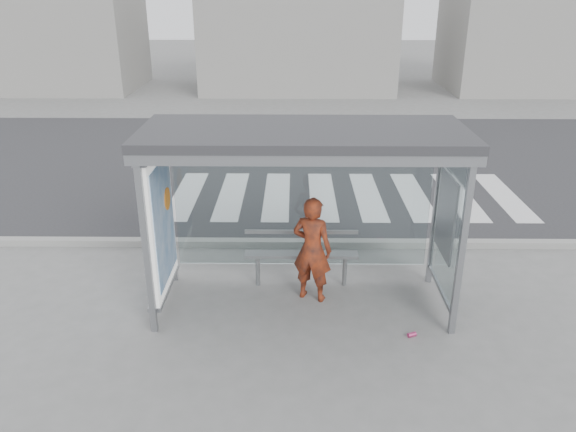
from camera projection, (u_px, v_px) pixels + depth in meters
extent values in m
plane|color=slate|center=(302.00, 304.00, 8.22)|extent=(80.00, 80.00, 0.00)
cube|color=#2A2A2D|center=(299.00, 162.00, 14.68)|extent=(30.00, 10.00, 0.01)
cube|color=gray|center=(301.00, 243.00, 10.00)|extent=(30.00, 0.18, 0.12)
cube|color=silver|center=(187.00, 195.00, 12.40)|extent=(0.55, 3.00, 0.00)
cube|color=silver|center=(232.00, 195.00, 12.39)|extent=(0.55, 3.00, 0.00)
cube|color=silver|center=(277.00, 195.00, 12.38)|extent=(0.55, 3.00, 0.00)
cube|color=silver|center=(322.00, 196.00, 12.37)|extent=(0.55, 3.00, 0.00)
cube|color=silver|center=(368.00, 196.00, 12.36)|extent=(0.55, 3.00, 0.00)
cube|color=silver|center=(413.00, 196.00, 12.35)|extent=(0.55, 3.00, 0.00)
cube|color=silver|center=(458.00, 196.00, 12.33)|extent=(0.55, 3.00, 0.00)
cube|color=silver|center=(504.00, 196.00, 12.32)|extent=(0.55, 3.00, 0.00)
cube|color=gray|center=(146.00, 248.00, 7.11)|extent=(0.08, 0.08, 2.50)
cube|color=gray|center=(462.00, 249.00, 7.07)|extent=(0.08, 0.08, 2.50)
cube|color=gray|center=(169.00, 207.00, 8.41)|extent=(0.08, 0.08, 2.50)
cube|color=gray|center=(436.00, 208.00, 8.36)|extent=(0.08, 0.08, 2.50)
cube|color=#2D2D30|center=(304.00, 133.00, 7.23)|extent=(4.25, 1.65, 0.12)
cube|color=gray|center=(305.00, 159.00, 6.57)|extent=(4.25, 0.06, 0.18)
cube|color=white|center=(302.00, 204.00, 8.37)|extent=(3.80, 0.02, 2.00)
cube|color=white|center=(158.00, 222.00, 7.74)|extent=(0.15, 1.25, 2.00)
cube|color=#2D68A4|center=(164.00, 222.00, 7.74)|extent=(0.01, 1.10, 1.70)
cylinder|color=orange|center=(167.00, 199.00, 7.87)|extent=(0.02, 0.32, 0.32)
cube|color=white|center=(448.00, 223.00, 7.70)|extent=(0.03, 1.25, 2.00)
cube|color=beige|center=(446.00, 215.00, 7.71)|extent=(0.03, 0.86, 1.16)
cube|color=gray|center=(62.00, 16.00, 23.76)|extent=(6.00, 5.00, 6.00)
cube|color=gray|center=(298.00, 29.00, 23.85)|extent=(8.00, 5.00, 5.00)
cube|color=gray|center=(513.00, 4.00, 23.37)|extent=(5.00, 5.00, 7.00)
imported|color=#D44913|center=(312.00, 249.00, 8.08)|extent=(0.68, 0.56, 1.60)
cube|color=slate|center=(301.00, 255.00, 8.54)|extent=(1.72, 0.21, 0.05)
cylinder|color=slate|center=(258.00, 270.00, 8.65)|extent=(0.07, 0.07, 0.50)
cylinder|color=slate|center=(345.00, 271.00, 8.63)|extent=(0.07, 0.07, 0.50)
cube|color=slate|center=(301.00, 232.00, 8.50)|extent=(1.72, 0.04, 0.06)
cylinder|color=#E54383|center=(412.00, 335.00, 7.45)|extent=(0.13, 0.10, 0.06)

